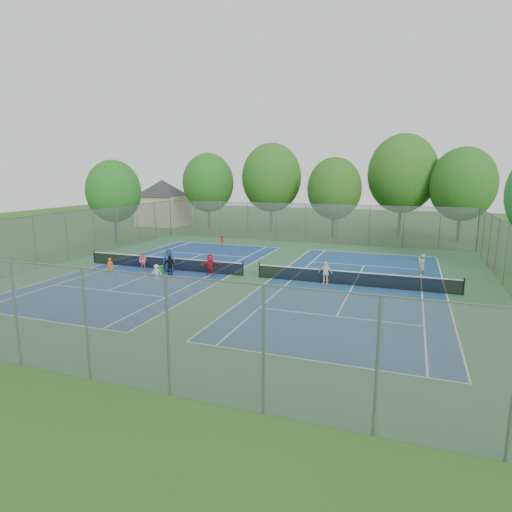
{
  "coord_description": "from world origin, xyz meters",
  "views": [
    {
      "loc": [
        10.18,
        -27.05,
        7.1
      ],
      "look_at": [
        0.0,
        1.0,
        1.3
      ],
      "focal_mm": 30.0,
      "sensor_mm": 36.0,
      "label": 1
    }
  ],
  "objects_px": {
    "net_left": "(164,263)",
    "ball_hopper": "(161,270)",
    "net_right": "(354,279)",
    "instructor": "(422,266)",
    "ball_crate": "(148,264)"
  },
  "relations": [
    {
      "from": "net_right",
      "to": "net_left",
      "type": "bearing_deg",
      "value": 180.0
    },
    {
      "from": "net_left",
      "to": "ball_hopper",
      "type": "bearing_deg",
      "value": -64.85
    },
    {
      "from": "net_left",
      "to": "ball_crate",
      "type": "relative_size",
      "value": 41.62
    },
    {
      "from": "net_left",
      "to": "instructor",
      "type": "distance_m",
      "value": 18.48
    },
    {
      "from": "ball_hopper",
      "to": "instructor",
      "type": "bearing_deg",
      "value": 16.2
    },
    {
      "from": "ball_hopper",
      "to": "net_left",
      "type": "bearing_deg",
      "value": 115.15
    },
    {
      "from": "net_left",
      "to": "instructor",
      "type": "relative_size",
      "value": 7.59
    },
    {
      "from": "net_left",
      "to": "ball_hopper",
      "type": "distance_m",
      "value": 1.57
    },
    {
      "from": "ball_hopper",
      "to": "instructor",
      "type": "relative_size",
      "value": 0.36
    },
    {
      "from": "net_right",
      "to": "instructor",
      "type": "height_order",
      "value": "instructor"
    },
    {
      "from": "net_left",
      "to": "ball_hopper",
      "type": "relative_size",
      "value": 20.83
    },
    {
      "from": "ball_crate",
      "to": "ball_hopper",
      "type": "bearing_deg",
      "value": -39.67
    },
    {
      "from": "net_left",
      "to": "ball_hopper",
      "type": "height_order",
      "value": "net_left"
    },
    {
      "from": "net_right",
      "to": "instructor",
      "type": "xyz_separation_m",
      "value": [
        4.11,
        3.65,
        0.39
      ]
    },
    {
      "from": "ball_crate",
      "to": "instructor",
      "type": "xyz_separation_m",
      "value": [
        19.87,
        3.06,
        0.71
      ]
    }
  ]
}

